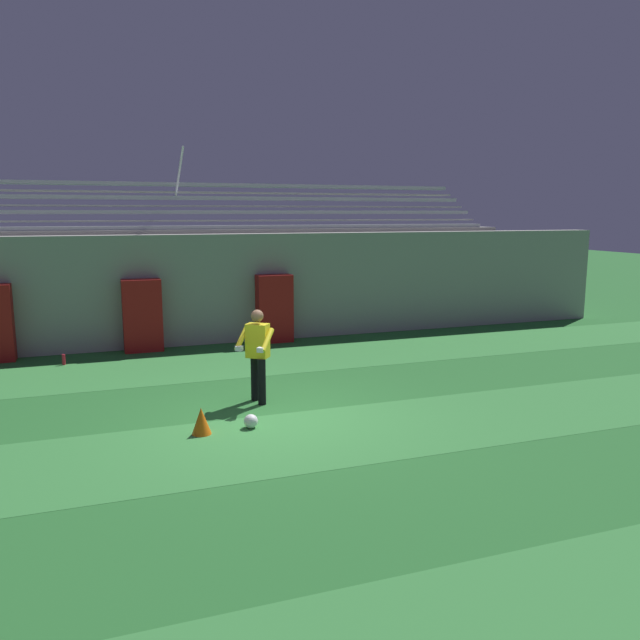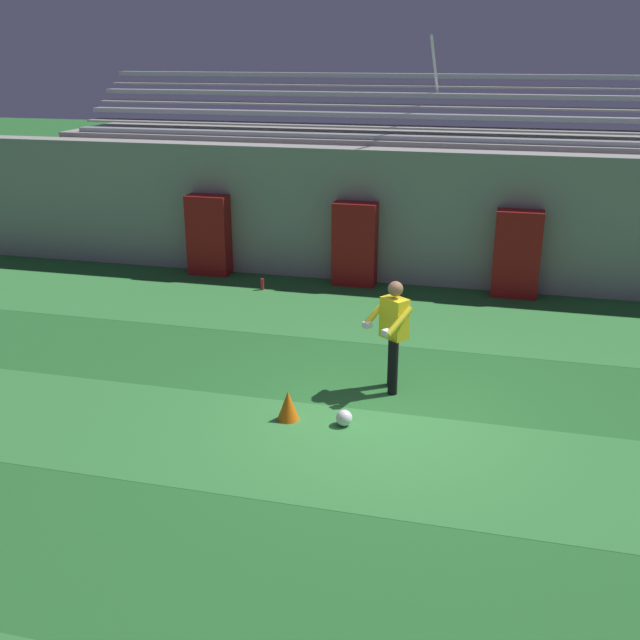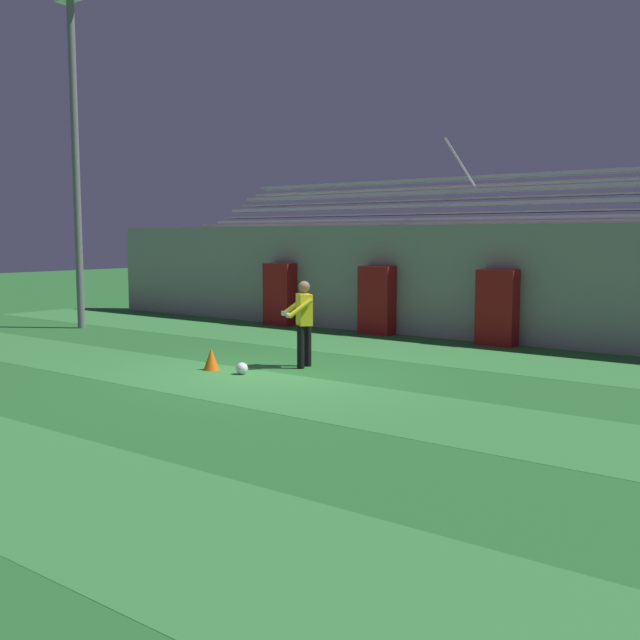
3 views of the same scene
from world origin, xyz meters
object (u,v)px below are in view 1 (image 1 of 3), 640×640
(soccer_ball, at_px, (251,421))
(water_bottle, at_px, (64,360))
(padding_pillar_gate_left, at_px, (142,316))
(goalkeeper, at_px, (257,350))
(padding_pillar_gate_right, at_px, (274,309))
(traffic_cone, at_px, (201,421))

(soccer_ball, distance_m, water_bottle, 6.18)
(padding_pillar_gate_left, bearing_deg, soccer_ball, -79.54)
(goalkeeper, bearing_deg, padding_pillar_gate_right, 71.18)
(padding_pillar_gate_right, distance_m, traffic_cone, 6.99)
(traffic_cone, relative_size, water_bottle, 1.75)
(padding_pillar_gate_right, xyz_separation_m, goalkeeper, (-1.71, -5.03, 0.08))
(goalkeeper, relative_size, water_bottle, 6.96)
(water_bottle, bearing_deg, soccer_ball, -61.56)
(padding_pillar_gate_right, height_order, water_bottle, padding_pillar_gate_right)
(padding_pillar_gate_left, xyz_separation_m, traffic_cone, (0.39, -6.31, -0.67))
(traffic_cone, bearing_deg, padding_pillar_gate_right, 65.15)
(padding_pillar_gate_left, distance_m, traffic_cone, 6.36)
(goalkeeper, relative_size, soccer_ball, 7.59)
(soccer_ball, bearing_deg, padding_pillar_gate_left, 100.46)
(padding_pillar_gate_right, bearing_deg, padding_pillar_gate_left, 180.00)
(padding_pillar_gate_left, relative_size, goalkeeper, 1.05)
(water_bottle, bearing_deg, traffic_cone, -68.29)
(padding_pillar_gate_left, distance_m, soccer_ball, 6.44)
(soccer_ball, relative_size, traffic_cone, 0.52)
(goalkeeper, xyz_separation_m, water_bottle, (-3.38, 4.17, -0.83))
(padding_pillar_gate_right, distance_m, soccer_ball, 6.69)
(padding_pillar_gate_right, bearing_deg, traffic_cone, -114.85)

